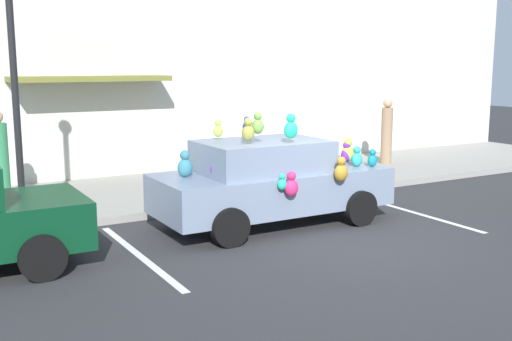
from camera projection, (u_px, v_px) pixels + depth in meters
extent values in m
plane|color=#2D2D30|center=(341.00, 243.00, 9.98)|extent=(60.00, 60.00, 0.00)
cube|color=gray|center=(209.00, 186.00, 14.24)|extent=(24.00, 4.00, 0.15)
cube|color=beige|center=(171.00, 51.00, 15.54)|extent=(24.00, 0.30, 6.40)
cube|color=olive|center=(90.00, 79.00, 14.09)|extent=(3.60, 1.10, 0.12)
cube|color=silver|center=(411.00, 212.00, 12.07)|extent=(0.12, 3.60, 0.01)
cube|color=silver|center=(139.00, 255.00, 9.32)|extent=(0.12, 3.60, 0.01)
cube|color=gray|center=(273.00, 189.00, 11.05)|extent=(4.27, 1.72, 0.68)
cube|color=gray|center=(262.00, 156.00, 10.83)|extent=(2.22, 1.51, 0.56)
cylinder|color=black|center=(306.00, 191.00, 12.49)|extent=(0.64, 0.22, 0.64)
cylinder|color=black|center=(360.00, 208.00, 11.02)|extent=(0.64, 0.22, 0.64)
cylinder|color=black|center=(186.00, 206.00, 11.18)|extent=(0.64, 0.22, 0.64)
cylinder|color=black|center=(230.00, 227.00, 9.72)|extent=(0.64, 0.22, 0.64)
ellipsoid|color=#3DA0B7|center=(301.00, 157.00, 11.87)|extent=(0.19, 0.15, 0.22)
sphere|color=#3DA0B7|center=(301.00, 149.00, 11.84)|extent=(0.12, 0.12, 0.12)
ellipsoid|color=#EE2A6B|center=(291.00, 188.00, 10.08)|extent=(0.24, 0.20, 0.29)
sphere|color=#EE2A6B|center=(291.00, 176.00, 10.04)|extent=(0.16, 0.16, 0.16)
ellipsoid|color=teal|center=(185.00, 168.00, 10.37)|extent=(0.27, 0.22, 0.31)
sphere|color=teal|center=(185.00, 155.00, 10.33)|extent=(0.17, 0.17, 0.17)
ellipsoid|color=#A27A1F|center=(208.00, 166.00, 10.92)|extent=(0.17, 0.14, 0.20)
sphere|color=#A27A1F|center=(207.00, 158.00, 10.90)|extent=(0.11, 0.11, 0.11)
ellipsoid|color=purple|center=(219.00, 169.00, 10.19)|extent=(0.29, 0.23, 0.34)
sphere|color=purple|center=(218.00, 155.00, 10.15)|extent=(0.18, 0.18, 0.18)
ellipsoid|color=#B9EB54|center=(218.00, 131.00, 10.89)|extent=(0.18, 0.15, 0.21)
sphere|color=#B9EB54|center=(218.00, 123.00, 10.87)|extent=(0.12, 0.12, 0.12)
ellipsoid|color=#4E1EA9|center=(218.00, 166.00, 10.60)|extent=(0.27, 0.22, 0.32)
sphere|color=#4E1EA9|center=(217.00, 153.00, 10.56)|extent=(0.17, 0.17, 0.17)
ellipsoid|color=teal|center=(372.00, 161.00, 11.42)|extent=(0.19, 0.16, 0.23)
sphere|color=teal|center=(373.00, 152.00, 11.39)|extent=(0.12, 0.12, 0.12)
ellipsoid|color=#3F48A7|center=(247.00, 126.00, 10.47)|extent=(0.15, 0.13, 0.18)
sphere|color=#3F48A7|center=(247.00, 119.00, 10.45)|extent=(0.10, 0.10, 0.10)
ellipsoid|color=#7AA833|center=(326.00, 159.00, 11.44)|extent=(0.25, 0.20, 0.29)
sphere|color=#7AA833|center=(326.00, 148.00, 11.40)|extent=(0.16, 0.16, 0.16)
ellipsoid|color=#96953F|center=(248.00, 133.00, 10.25)|extent=(0.23, 0.18, 0.27)
sphere|color=#96953F|center=(248.00, 122.00, 10.22)|extent=(0.14, 0.14, 0.14)
ellipsoid|color=purple|center=(346.00, 155.00, 12.02)|extent=(0.23, 0.19, 0.27)
sphere|color=purple|center=(347.00, 145.00, 11.98)|extent=(0.15, 0.15, 0.15)
ellipsoid|color=teal|center=(357.00, 159.00, 11.44)|extent=(0.22, 0.18, 0.26)
sphere|color=teal|center=(357.00, 150.00, 11.41)|extent=(0.14, 0.14, 0.14)
ellipsoid|color=#22E39F|center=(291.00, 130.00, 10.37)|extent=(0.25, 0.20, 0.29)
sphere|color=#22E39F|center=(291.00, 118.00, 10.34)|extent=(0.16, 0.16, 0.16)
ellipsoid|color=#25C79B|center=(282.00, 185.00, 10.02)|extent=(0.16, 0.13, 0.19)
sphere|color=#25C79B|center=(282.00, 177.00, 9.99)|extent=(0.10, 0.10, 0.10)
ellipsoid|color=#AE7F25|center=(341.00, 173.00, 10.55)|extent=(0.25, 0.21, 0.30)
sphere|color=#AE7F25|center=(341.00, 161.00, 10.51)|extent=(0.16, 0.16, 0.16)
ellipsoid|color=#BADB45|center=(348.00, 153.00, 12.03)|extent=(0.27, 0.22, 0.32)
sphere|color=#BADB45|center=(348.00, 142.00, 12.00)|extent=(0.17, 0.17, 0.17)
ellipsoid|color=#70A344|center=(258.00, 127.00, 10.36)|extent=(0.21, 0.18, 0.25)
sphere|color=#70A344|center=(258.00, 116.00, 10.33)|extent=(0.14, 0.14, 0.14)
cylinder|color=black|center=(21.00, 228.00, 9.65)|extent=(0.64, 0.22, 0.64)
cylinder|color=black|center=(42.00, 257.00, 8.19)|extent=(0.64, 0.22, 0.64)
ellipsoid|color=beige|center=(184.00, 191.00, 12.22)|extent=(0.35, 0.29, 0.44)
sphere|color=beige|center=(184.00, 176.00, 12.17)|extent=(0.25, 0.25, 0.25)
sphere|color=beige|center=(180.00, 172.00, 12.11)|extent=(0.10, 0.10, 0.10)
sphere|color=beige|center=(188.00, 171.00, 12.20)|extent=(0.10, 0.10, 0.10)
cylinder|color=black|center=(16.00, 112.00, 10.48)|extent=(0.12, 0.12, 3.82)
cylinder|color=#358957|center=(0.00, 163.00, 12.07)|extent=(0.35, 0.35, 1.59)
cylinder|color=#9A7A5B|center=(387.00, 136.00, 16.89)|extent=(0.31, 0.31, 1.55)
sphere|color=tan|center=(388.00, 103.00, 16.74)|extent=(0.26, 0.26, 0.26)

